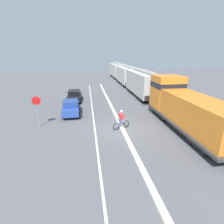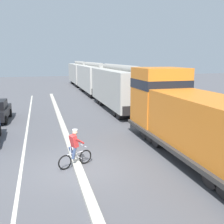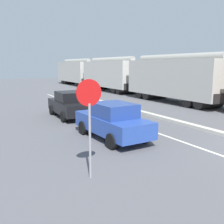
% 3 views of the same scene
% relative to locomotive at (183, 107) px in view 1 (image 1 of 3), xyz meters
% --- Properties ---
extents(ground_plane, '(120.00, 120.00, 0.00)m').
position_rel_locomotive_xyz_m(ground_plane, '(-5.63, -0.05, -1.80)').
color(ground_plane, '#56565B').
extents(median_curb, '(0.36, 36.00, 0.16)m').
position_rel_locomotive_xyz_m(median_curb, '(-5.63, 5.95, -1.72)').
color(median_curb, beige).
rests_on(median_curb, ground).
extents(lane_stripe, '(0.14, 36.00, 0.01)m').
position_rel_locomotive_xyz_m(lane_stripe, '(-8.03, 5.95, -1.79)').
color(lane_stripe, silver).
rests_on(lane_stripe, ground).
extents(locomotive, '(3.10, 11.61, 4.20)m').
position_rel_locomotive_xyz_m(locomotive, '(0.00, 0.00, 0.00)').
color(locomotive, orange).
rests_on(locomotive, ground).
extents(hopper_car_lead, '(2.90, 10.60, 4.18)m').
position_rel_locomotive_xyz_m(hopper_car_lead, '(0.00, 12.16, 0.28)').
color(hopper_car_lead, '#B4B2AA').
rests_on(hopper_car_lead, ground).
extents(hopper_car_middle, '(2.90, 10.60, 4.18)m').
position_rel_locomotive_xyz_m(hopper_car_middle, '(0.00, 23.76, 0.28)').
color(hopper_car_middle, '#BCB9B1').
rests_on(hopper_car_middle, ground).
extents(hopper_car_trailing, '(2.90, 10.60, 4.18)m').
position_rel_locomotive_xyz_m(hopper_car_trailing, '(0.00, 35.36, 0.28)').
color(hopper_car_trailing, '#B8B5AE').
rests_on(hopper_car_trailing, ground).
extents(parked_car_blue, '(1.96, 4.26, 1.62)m').
position_rel_locomotive_xyz_m(parked_car_blue, '(-10.41, 4.76, -0.98)').
color(parked_car_blue, '#28479E').
rests_on(parked_car_blue, ground).
extents(parked_car_black, '(1.94, 4.25, 1.62)m').
position_rel_locomotive_xyz_m(parked_car_black, '(-10.36, 10.33, -0.98)').
color(parked_car_black, black).
rests_on(parked_car_black, ground).
extents(cyclist, '(1.60, 0.77, 1.71)m').
position_rel_locomotive_xyz_m(cyclist, '(-5.71, 0.10, -0.98)').
color(cyclist, black).
rests_on(cyclist, ground).
extents(stop_sign, '(0.76, 0.08, 2.88)m').
position_rel_locomotive_xyz_m(stop_sign, '(-13.00, 1.47, 0.23)').
color(stop_sign, gray).
rests_on(stop_sign, ground).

